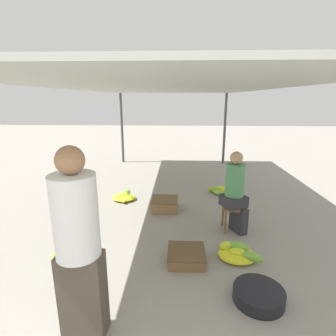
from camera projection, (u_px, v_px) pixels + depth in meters
canopy_post_back_left at (122, 129)px, 8.73m from camera, size 0.08×0.08×2.29m
canopy_post_back_right at (225, 129)px, 8.59m from camera, size 0.08×0.08×2.29m
canopy_tarp at (168, 88)px, 4.86m from camera, size 3.81×7.66×0.04m
vendor_foreground at (78, 244)px, 2.23m from camera, size 0.40×0.39×1.77m
stool at (233, 211)px, 4.27m from camera, size 0.34×0.34×0.43m
vendor_seated at (235, 191)px, 4.17m from camera, size 0.46×0.46×1.33m
basin_black at (259, 295)px, 2.82m from camera, size 0.55×0.55×0.14m
banana_pile_left_0 at (69, 252)px, 3.58m from camera, size 0.53×0.41×0.25m
banana_pile_left_1 at (124, 197)px, 5.65m from camera, size 0.51×0.59×0.17m
banana_pile_right_0 at (238, 253)px, 3.58m from camera, size 0.59×0.47×0.19m
banana_pile_right_1 at (224, 191)px, 6.02m from camera, size 0.68×0.51×0.16m
crate_near at (186, 256)px, 3.51m from camera, size 0.50×0.50×0.16m
crate_mid at (165, 204)px, 5.14m from camera, size 0.51×0.51×0.22m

